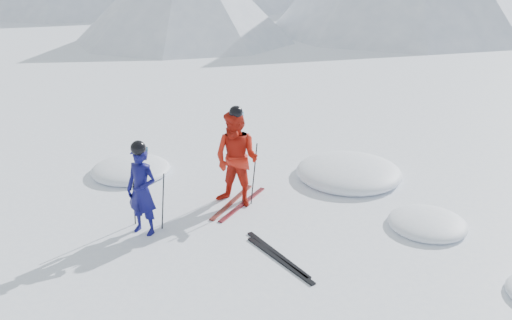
% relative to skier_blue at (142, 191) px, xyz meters
% --- Properties ---
extents(ground, '(160.00, 160.00, 0.00)m').
position_rel_skier_blue_xyz_m(ground, '(3.60, 0.97, -0.81)').
color(ground, white).
rests_on(ground, ground).
extents(skier_blue, '(0.60, 0.40, 1.62)m').
position_rel_skier_blue_xyz_m(skier_blue, '(0.00, 0.00, 0.00)').
color(skier_blue, '#0D0D50').
rests_on(skier_blue, ground).
extents(skier_red, '(0.95, 0.76, 1.91)m').
position_rel_skier_blue_xyz_m(skier_red, '(1.01, 1.70, 0.14)').
color(skier_red, red).
rests_on(skier_red, ground).
extents(pole_blue_left, '(0.11, 0.08, 1.08)m').
position_rel_skier_blue_xyz_m(pole_blue_left, '(-0.30, 0.15, -0.27)').
color(pole_blue_left, black).
rests_on(pole_blue_left, ground).
extents(pole_blue_right, '(0.11, 0.07, 1.08)m').
position_rel_skier_blue_xyz_m(pole_blue_right, '(0.25, 0.25, -0.27)').
color(pole_blue_right, black).
rests_on(pole_blue_right, ground).
extents(pole_red_left, '(0.13, 0.10, 1.27)m').
position_rel_skier_blue_xyz_m(pole_red_left, '(0.71, 1.95, -0.18)').
color(pole_red_left, black).
rests_on(pole_red_left, ground).
extents(pole_red_right, '(0.13, 0.09, 1.27)m').
position_rel_skier_blue_xyz_m(pole_red_right, '(1.31, 1.85, -0.18)').
color(pole_red_right, black).
rests_on(pole_red_right, ground).
extents(ski_worn_left, '(0.10, 1.70, 0.03)m').
position_rel_skier_blue_xyz_m(ski_worn_left, '(0.89, 1.70, -0.80)').
color(ski_worn_left, black).
rests_on(ski_worn_left, ground).
extents(ski_worn_right, '(0.22, 1.70, 0.03)m').
position_rel_skier_blue_xyz_m(ski_worn_right, '(1.13, 1.70, -0.80)').
color(ski_worn_right, black).
rests_on(ski_worn_right, ground).
extents(ski_loose_a, '(1.48, 0.99, 0.03)m').
position_rel_skier_blue_xyz_m(ski_loose_a, '(2.45, 0.24, -0.80)').
color(ski_loose_a, black).
rests_on(ski_loose_a, ground).
extents(ski_loose_b, '(1.51, 0.94, 0.03)m').
position_rel_skier_blue_xyz_m(ski_loose_b, '(2.55, 0.09, -0.80)').
color(ski_loose_b, black).
rests_on(ski_loose_b, ground).
extents(snow_lumps, '(9.78, 4.88, 0.51)m').
position_rel_skier_blue_xyz_m(snow_lumps, '(2.06, 3.06, -0.81)').
color(snow_lumps, white).
rests_on(snow_lumps, ground).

